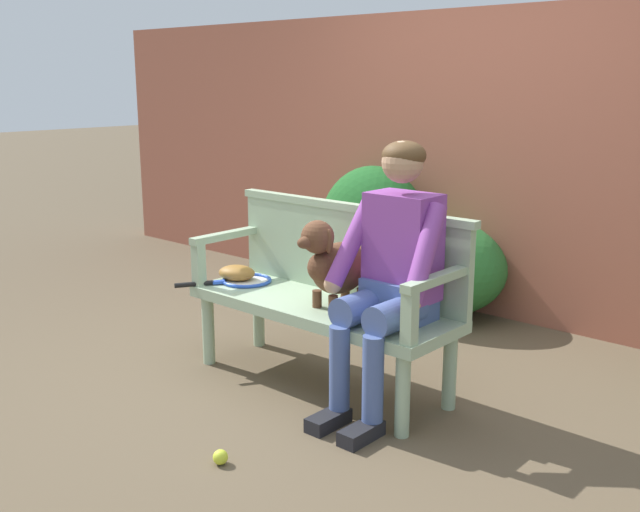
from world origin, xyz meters
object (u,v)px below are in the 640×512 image
tennis_racket (242,281)px  tennis_ball (220,457)px  garden_bench (320,313)px  dog_on_bench (334,263)px  person_seated (392,268)px  baseball_glove (237,273)px

tennis_racket → tennis_ball: (0.85, -0.92, -0.44)m
garden_bench → dog_on_bench: dog_on_bench is taller
tennis_racket → garden_bench: bearing=1.2°
tennis_ball → dog_on_bench: bearing=98.9°
person_seated → baseball_glove: person_seated is taller
dog_on_bench → baseball_glove: bearing=178.0°
tennis_ball → tennis_racket: bearing=132.8°
person_seated → dog_on_bench: 0.36m
garden_bench → tennis_ball: size_ratio=23.21×
garden_bench → tennis_racket: 0.60m
person_seated → tennis_ball: (-0.22, -0.92, -0.70)m
person_seated → tennis_racket: person_seated is taller
dog_on_bench → tennis_ball: size_ratio=7.20×
garden_bench → baseball_glove: (-0.65, 0.00, 0.11)m
garden_bench → dog_on_bench: size_ratio=3.22×
garden_bench → baseball_glove: bearing=179.8°
baseball_glove → tennis_ball: (0.91, -0.94, -0.48)m
dog_on_bench → person_seated: bearing=1.4°
person_seated → dog_on_bench: size_ratio=2.81×
person_seated → tennis_racket: (-1.07, 0.00, -0.26)m
garden_bench → dog_on_bench: 0.32m
baseball_glove → person_seated: bearing=-21.7°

